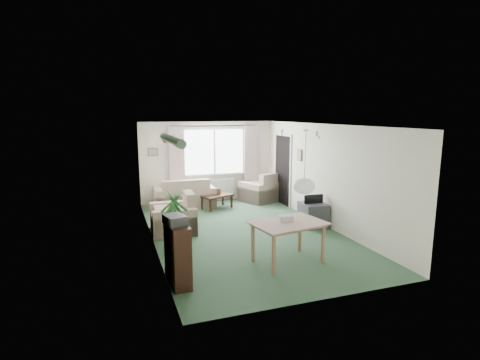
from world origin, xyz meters
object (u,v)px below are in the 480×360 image
object	(u,v)px
houseplant	(175,221)
bookshelf	(177,253)
coffee_table	(217,202)
armchair_left	(173,213)
tv_cube	(313,215)
sofa	(184,193)
armchair_corner	(260,187)
dining_table	(288,243)
pet_bed	(304,220)

from	to	relation	value
houseplant	bookshelf	bearing A→B (deg)	-97.95
coffee_table	armchair_left	bearing A→B (deg)	-131.29
tv_cube	houseplant	bearing A→B (deg)	-166.80
armchair_left	houseplant	xyz separation A→B (m)	(-0.15, -1.23, 0.17)
sofa	armchair_left	xyz separation A→B (m)	(-0.67, -2.17, 0.03)
bookshelf	armchair_corner	bearing A→B (deg)	51.69
bookshelf	houseplant	distance (m)	1.38
armchair_left	bookshelf	size ratio (longest dim) A/B	1.02
sofa	armchair_corner	size ratio (longest dim) A/B	1.69
dining_table	tv_cube	distance (m)	2.33
armchair_corner	dining_table	size ratio (longest dim) A/B	0.85
tv_cube	bookshelf	bearing A→B (deg)	-147.86
armchair_corner	pet_bed	world-z (taller)	armchair_corner
armchair_left	coffee_table	bearing A→B (deg)	140.60
armchair_corner	bookshelf	distance (m)	5.78
armchair_left	dining_table	distance (m)	2.93
coffee_table	pet_bed	bearing A→B (deg)	-50.86
sofa	pet_bed	world-z (taller)	sofa
coffee_table	houseplant	distance (m)	3.40
armchair_left	bookshelf	distance (m)	2.61
sofa	bookshelf	distance (m)	4.86
sofa	pet_bed	bearing A→B (deg)	135.74
armchair_corner	coffee_table	distance (m)	1.56
sofa	houseplant	xyz separation A→B (m)	(-0.82, -3.40, 0.20)
armchair_left	dining_table	bearing A→B (deg)	36.57
armchair_corner	armchair_left	xyz separation A→B (m)	(-2.98, -2.14, 0.01)
coffee_table	sofa	bearing A→B (deg)	150.96
bookshelf	tv_cube	world-z (taller)	bookshelf
dining_table	pet_bed	distance (m)	2.58
armchair_corner	houseplant	xyz separation A→B (m)	(-3.12, -3.37, 0.18)
houseplant	dining_table	bearing A→B (deg)	-33.06
coffee_table	houseplant	bearing A→B (deg)	-119.36
coffee_table	dining_table	distance (m)	4.13
armchair_corner	dining_table	bearing A→B (deg)	51.91
sofa	armchair_corner	xyz separation A→B (m)	(2.30, -0.02, 0.02)
sofa	armchair_left	bearing A→B (deg)	73.58
houseplant	pet_bed	size ratio (longest dim) A/B	1.85
sofa	houseplant	distance (m)	3.50
armchair_left	houseplant	distance (m)	1.25
coffee_table	pet_bed	distance (m)	2.62
bookshelf	dining_table	size ratio (longest dim) A/B	0.85
armchair_corner	pet_bed	size ratio (longest dim) A/B	1.47
armchair_left	houseplant	size ratio (longest dim) A/B	0.80
bookshelf	tv_cube	xyz separation A→B (m)	(3.54, 1.93, -0.21)
sofa	coffee_table	bearing A→B (deg)	151.81
sofa	pet_bed	distance (m)	3.53
armchair_corner	bookshelf	size ratio (longest dim) A/B	1.00
coffee_table	houseplant	world-z (taller)	houseplant
pet_bed	bookshelf	bearing A→B (deg)	-146.95
armchair_corner	houseplant	world-z (taller)	houseplant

